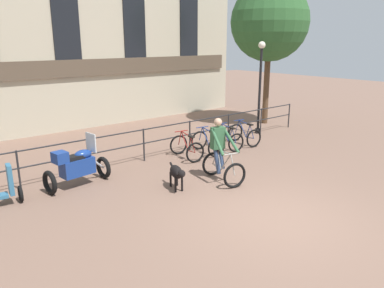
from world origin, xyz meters
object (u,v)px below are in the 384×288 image
Objects in this scene: parked_motorcycle at (77,166)px; parked_bicycle_mid_left at (208,143)px; dog at (177,173)px; street_lamp at (260,83)px; parked_bicycle_far_end at (244,135)px; parked_bicycle_near_lamp at (187,148)px; parked_bicycle_mid_right at (227,139)px; cyclist_with_bike at (221,153)px.

parked_bicycle_mid_left is (4.62, 0.05, -0.20)m from parked_motorcycle.
street_lamp is (6.28, 2.70, 1.62)m from dog.
parked_bicycle_far_end is 2.54m from street_lamp.
parked_bicycle_far_end is at bearing -171.90° from parked_bicycle_near_lamp.
parked_bicycle_mid_left is 3.99m from street_lamp.
dog is at bearing 35.12° from parked_bicycle_mid_right.
parked_motorcycle is 1.46× the size of parked_bicycle_near_lamp.
cyclist_with_bike reaches higher than parked_bicycle_mid_right.
dog is at bearing -176.19° from cyclist_with_bike.
parked_motorcycle is at bearing 9.36° from parked_bicycle_mid_left.
street_lamp reaches higher than cyclist_with_bike.
dog is 0.84× the size of parked_bicycle_mid_right.
cyclist_with_bike is 0.97× the size of parked_motorcycle.
parked_motorcycle reaches higher than parked_bicycle_far_end.
street_lamp is (8.13, 0.85, 1.52)m from parked_motorcycle.
street_lamp is at bearing 41.66° from dog.
parked_bicycle_mid_right and parked_bicycle_far_end have the same top height.
parked_bicycle_mid_left is 0.33× the size of street_lamp.
street_lamp reaches higher than parked_bicycle_mid_right.
parked_bicycle_far_end is at bearing -96.79° from parked_motorcycle.
parked_bicycle_far_end is 0.32× the size of street_lamp.
parked_bicycle_near_lamp is 1.82m from parked_bicycle_mid_right.
cyclist_with_bike is 1.43× the size of parked_bicycle_mid_right.
parked_bicycle_near_lamp is (1.85, 1.90, -0.10)m from dog.
parked_bicycle_near_lamp is at bearing 8.78° from parked_bicycle_mid_left.
parked_bicycle_mid_left is 1.82m from parked_bicycle_far_end.
parked_bicycle_near_lamp is 1.00× the size of parked_bicycle_far_end.
parked_bicycle_near_lamp is 2.74m from parked_bicycle_far_end.
parked_motorcycle is at bearing 8.17° from parked_bicycle_far_end.
parked_bicycle_mid_right is (5.53, 0.05, -0.20)m from parked_motorcycle.
street_lamp is (4.42, 0.80, 1.72)m from parked_bicycle_near_lamp.
cyclist_with_bike is 2.19m from parked_bicycle_near_lamp.
street_lamp is at bearing -91.25° from parked_motorcycle.
parked_bicycle_mid_left is 0.91m from parked_bicycle_mid_right.
parked_bicycle_mid_left is (2.76, 1.90, -0.10)m from dog.
parked_bicycle_mid_left is (0.91, 0.00, 0.00)m from parked_bicycle_near_lamp.
parked_bicycle_mid_right is (1.82, -0.00, -0.00)m from parked_bicycle_near_lamp.
parked_bicycle_mid_right is 0.32× the size of street_lamp.
cyclist_with_bike is at bearing -129.68° from parked_motorcycle.
parked_bicycle_near_lamp is at bearing 88.53° from cyclist_with_bike.
parked_motorcycle is at bearing -174.04° from street_lamp.
parked_bicycle_far_end is (0.91, 0.00, 0.00)m from parked_bicycle_mid_right.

